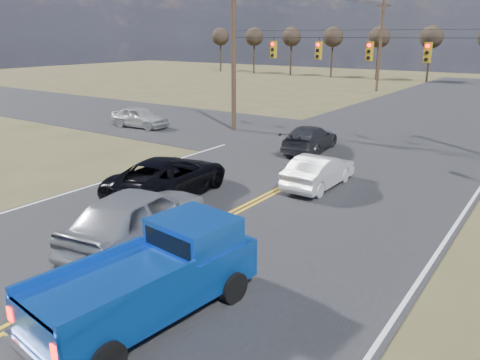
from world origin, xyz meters
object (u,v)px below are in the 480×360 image
Objects in this scene: silver_suv at (138,217)px; white_car_queue at (319,171)px; black_suv at (169,176)px; pickup_truck at (155,276)px; cross_car_west at (140,117)px; dgrey_car_queue at (310,139)px.

silver_suv is 1.29× the size of white_car_queue.
silver_suv is 8.57m from white_car_queue.
pickup_truck is at bearing 124.16° from black_suv.
white_car_queue is at bearing -112.94° from silver_suv.
cross_car_west is at bearing -17.40° from white_car_queue.
dgrey_car_queue is (-4.35, 16.24, -0.27)m from pickup_truck.
cross_car_west is at bearing -53.40° from silver_suv.
silver_suv is at bearing -138.42° from cross_car_west.
cross_car_west is (-14.07, 13.37, -0.21)m from silver_suv.
silver_suv is at bearing 88.07° from dgrey_car_queue.
pickup_truck is at bearing 132.29° from silver_suv.
white_car_queue is at bearing 113.11° from dgrey_car_queue.
pickup_truck reaches higher than white_car_queue.
silver_suv is at bearing 76.94° from white_car_queue.
silver_suv reaches higher than black_suv.
white_car_queue is 16.78m from cross_car_west.
dgrey_car_queue is 12.80m from cross_car_west.
pickup_truck is 1.32× the size of cross_car_west.
white_car_queue is (1.94, 8.35, -0.23)m from silver_suv.
pickup_truck is 3.90m from silver_suv.
black_suv is 1.36× the size of cross_car_west.
dgrey_car_queue is (-3.21, 5.50, 0.01)m from white_car_queue.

